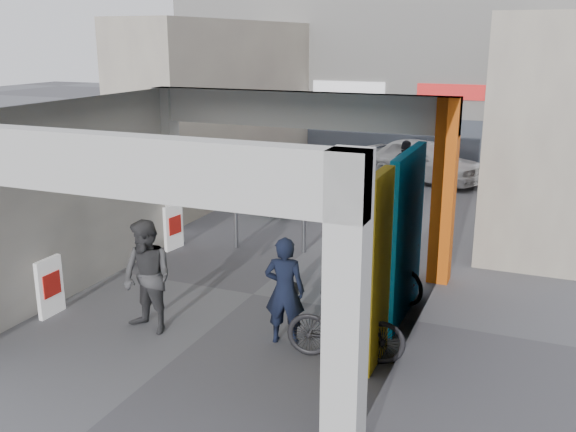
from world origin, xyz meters
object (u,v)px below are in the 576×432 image
at_px(cafe_set, 300,203).
at_px(man_crates, 405,173).
at_px(border_collie, 287,284).
at_px(produce_stand, 275,200).
at_px(man_with_dog, 285,291).
at_px(white_van, 424,160).
at_px(bicycle_front, 382,267).
at_px(bicycle_rear, 346,327).
at_px(man_back_turned, 147,277).
at_px(man_elderly, 361,234).

height_order(cafe_set, man_crates, man_crates).
bearing_deg(border_collie, cafe_set, 130.84).
height_order(produce_stand, border_collie, produce_stand).
height_order(man_with_dog, man_crates, man_crates).
xyz_separation_m(border_collie, man_with_dog, (0.66, -1.68, 0.62)).
relative_size(cafe_set, produce_stand, 1.12).
xyz_separation_m(man_with_dog, white_van, (-0.30, 12.34, -0.15)).
xyz_separation_m(cafe_set, man_with_dog, (2.48, -6.94, 0.54)).
bearing_deg(bicycle_front, cafe_set, 65.78).
height_order(bicycle_front, white_van, white_van).
bearing_deg(produce_stand, bicycle_front, -28.38).
distance_m(border_collie, bicycle_front, 1.74).
distance_m(bicycle_front, bicycle_rear, 2.66).
bearing_deg(cafe_set, bicycle_front, -53.21).
height_order(man_with_dog, bicycle_front, man_with_dog).
distance_m(border_collie, man_back_turned, 2.69).
distance_m(man_elderly, man_crates, 5.85).
bearing_deg(man_crates, produce_stand, 47.44).
xyz_separation_m(border_collie, man_elderly, (0.89, 1.61, 0.59)).
relative_size(produce_stand, man_back_turned, 0.71).
bearing_deg(cafe_set, white_van, 67.96).
bearing_deg(man_back_turned, border_collie, 67.96).
height_order(produce_stand, bicycle_rear, bicycle_rear).
distance_m(produce_stand, man_with_dog, 7.59).
bearing_deg(produce_stand, border_collie, -45.02).
bearing_deg(border_collie, bicycle_front, 48.88).
relative_size(cafe_set, man_back_turned, 0.79).
relative_size(cafe_set, border_collie, 2.50).
xyz_separation_m(produce_stand, man_crates, (2.98, 2.25, 0.56)).
distance_m(border_collie, bicycle_rear, 2.53).
relative_size(cafe_set, man_elderly, 0.88).
xyz_separation_m(bicycle_front, white_van, (-1.17, 9.88, 0.18)).
bearing_deg(white_van, bicycle_front, -150.63).
bearing_deg(border_collie, white_van, 109.80).
height_order(man_elderly, bicycle_front, man_elderly).
xyz_separation_m(border_collie, white_van, (0.36, 10.66, 0.46)).
relative_size(bicycle_front, white_van, 0.48).
distance_m(man_with_dog, white_van, 12.34).
xyz_separation_m(man_with_dog, man_elderly, (0.24, 3.29, -0.02)).
bearing_deg(man_with_dog, bicycle_rear, 158.56).
height_order(cafe_set, bicycle_front, bicycle_front).
xyz_separation_m(produce_stand, man_with_dog, (3.19, -6.87, 0.51)).
relative_size(cafe_set, man_crates, 0.80).
height_order(produce_stand, man_crates, man_crates).
xyz_separation_m(man_with_dog, bicycle_front, (0.87, 2.46, -0.33)).
xyz_separation_m(produce_stand, bicycle_rear, (4.22, -7.06, 0.18)).
bearing_deg(man_back_turned, produce_stand, 110.75).
bearing_deg(border_collie, man_crates, 108.28).
height_order(border_collie, man_with_dog, man_with_dog).
relative_size(cafe_set, bicycle_front, 0.74).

